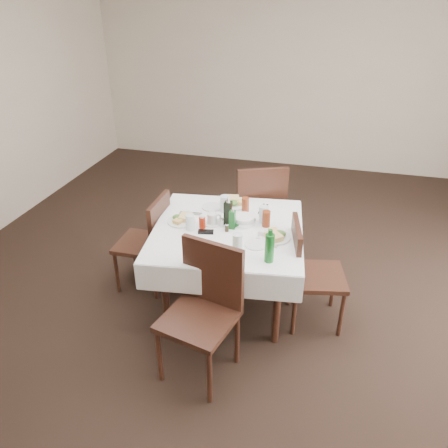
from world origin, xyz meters
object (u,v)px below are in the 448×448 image
chair_west (150,237)px  green_bottle (270,247)px  coffee_mug (212,219)px  chair_south (205,302)px  water_e (264,214)px  bread_basket (244,220)px  oil_cruet_green (232,219)px  water_n (225,204)px  water_s (238,242)px  chair_north (259,206)px  oil_cruet_dark (228,212)px  water_w (190,222)px  chair_east (307,268)px  dining_table (228,237)px  ketchup_bottle (202,222)px

chair_west → green_bottle: bearing=-22.3°
coffee_mug → chair_south: bearing=-78.0°
water_e → bread_basket: water_e is taller
chair_west → coffee_mug: chair_west is taller
oil_cruet_green → coffee_mug: (-0.18, 0.02, -0.04)m
water_n → water_s: water_n is taller
water_e → coffee_mug: water_e is taller
chair_north → chair_west: chair_north is taller
bread_basket → coffee_mug: bearing=-161.7°
water_s → oil_cruet_dark: bearing=113.9°
water_s → coffee_mug: (-0.29, 0.35, -0.03)m
water_w → chair_east: bearing=2.1°
oil_cruet_dark → coffee_mug: size_ratio=1.87×
dining_table → oil_cruet_green: 0.18m
water_n → green_bottle: green_bottle is taller
dining_table → green_bottle: green_bottle is taller
chair_north → ketchup_bottle: chair_north is taller
chair_south → green_bottle: green_bottle is taller
green_bottle → oil_cruet_dark: bearing=132.1°
chair_south → water_s: (0.13, 0.42, 0.27)m
water_n → water_e: bearing=-16.7°
water_e → bread_basket: (-0.15, -0.06, -0.04)m
dining_table → green_bottle: size_ratio=5.23×
water_e → coffee_mug: size_ratio=1.06×
dining_table → chair_north: size_ratio=1.32×
coffee_mug → green_bottle: (0.55, -0.43, 0.07)m
water_e → oil_cruet_dark: oil_cruet_dark is taller
coffee_mug → green_bottle: green_bottle is taller
ketchup_bottle → coffee_mug: 0.10m
water_n → water_w: water_n is taller
chair_south → water_e: chair_south is taller
water_n → water_w: 0.43m
water_e → oil_cruet_dark: 0.30m
chair_west → green_bottle: (1.14, -0.47, 0.36)m
water_n → water_w: size_ratio=1.13×
water_w → oil_cruet_green: 0.34m
bread_basket → chair_east: bearing=-17.3°
dining_table → water_n: (-0.10, 0.29, 0.16)m
chair_north → green_bottle: bearing=-76.4°
chair_east → coffee_mug: chair_east is taller
water_n → ketchup_bottle: (-0.10, -0.33, -0.02)m
chair_west → water_s: (0.89, -0.39, 0.31)m
water_w → ketchup_bottle: size_ratio=1.14×
chair_south → water_s: chair_south is taller
water_w → ketchup_bottle: 0.10m
bread_basket → dining_table: bearing=-133.2°
water_s → ketchup_bottle: 0.45m
water_e → ketchup_bottle: (-0.47, -0.23, -0.02)m
chair_south → water_e: (0.24, 0.91, 0.27)m
chair_south → water_e: bearing=75.1°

